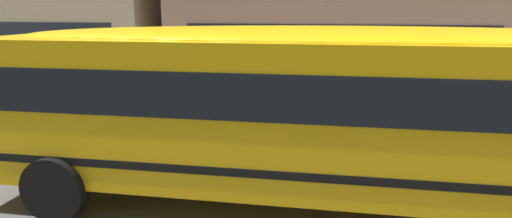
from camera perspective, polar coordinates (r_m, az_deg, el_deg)
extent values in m
plane|color=#54514F|center=(9.25, 0.74, -6.50)|extent=(400.00, 400.00, 0.00)
cube|color=gray|center=(16.48, 6.13, 2.07)|extent=(120.00, 3.00, 0.01)
cube|color=silver|center=(9.25, 0.74, -6.48)|extent=(110.00, 0.16, 0.01)
cube|color=yellow|center=(6.80, 11.01, -0.13)|extent=(10.84, 2.87, 2.15)
cube|color=black|center=(8.84, -27.48, -4.39)|extent=(0.29, 2.45, 0.35)
cube|color=black|center=(6.72, 11.15, 3.09)|extent=(10.20, 2.88, 0.63)
cube|color=black|center=(6.97, 10.79, -5.23)|extent=(10.86, 2.90, 0.12)
ellipsoid|color=yellow|center=(6.65, 11.41, 8.94)|extent=(10.40, 2.65, 0.35)
cylinder|color=black|center=(9.17, -15.89, -3.97)|extent=(0.99, 0.31, 0.98)
cylinder|color=black|center=(7.19, -24.51, -9.36)|extent=(0.99, 0.31, 0.98)
cube|color=gray|center=(15.54, -17.42, 3.31)|extent=(3.98, 1.90, 0.70)
cube|color=black|center=(15.52, -18.08, 5.76)|extent=(2.28, 1.67, 0.64)
cylinder|color=black|center=(15.83, -11.75, 2.52)|extent=(0.61, 0.21, 0.60)
cylinder|color=black|center=(14.29, -14.19, 1.29)|extent=(0.61, 0.21, 0.60)
cylinder|color=black|center=(16.94, -19.99, 2.67)|extent=(0.61, 0.21, 0.60)
cylinder|color=black|center=(15.51, -23.03, 1.54)|extent=(0.61, 0.21, 0.60)
cube|color=black|center=(17.63, 9.92, 8.93)|extent=(12.01, 0.04, 1.10)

